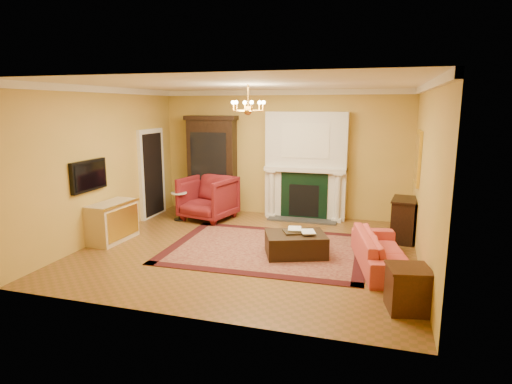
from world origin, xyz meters
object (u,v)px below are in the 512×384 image
at_px(wingback_armchair, 208,196).
at_px(end_table, 407,290).
at_px(commode, 112,222).
at_px(leather_ottoman, 296,244).
at_px(china_cabinet, 213,167).
at_px(pedestal_table, 179,204).
at_px(coral_sofa, 383,245).
at_px(console_table, 403,221).

xyz_separation_m(wingback_armchair, end_table, (4.27, -3.53, -0.28)).
bearing_deg(commode, leather_ottoman, 5.87).
bearing_deg(commode, china_cabinet, 72.78).
xyz_separation_m(china_cabinet, end_table, (4.43, -4.24, -0.86)).
relative_size(china_cabinet, pedestal_table, 3.45).
bearing_deg(commode, coral_sofa, 3.30).
height_order(end_table, console_table, console_table).
xyz_separation_m(wingback_armchair, leather_ottoman, (2.47, -1.87, -0.35)).
distance_m(pedestal_table, commode, 1.87).
height_order(china_cabinet, commode, china_cabinet).
relative_size(coral_sofa, console_table, 2.36).
distance_m(wingback_armchair, leather_ottoman, 3.12).
bearing_deg(coral_sofa, china_cabinet, 44.57).
xyz_separation_m(wingback_armchair, console_table, (4.33, -0.43, -0.15)).
bearing_deg(wingback_armchair, china_cabinet, 115.39).
relative_size(china_cabinet, commode, 2.20).
relative_size(wingback_armchair, leather_ottoman, 1.08).
distance_m(wingback_armchair, pedestal_table, 0.69).
distance_m(china_cabinet, coral_sofa, 5.00).
bearing_deg(wingback_armchair, console_table, 7.14).
distance_m(china_cabinet, wingback_armchair, 0.94).
bearing_deg(coral_sofa, leather_ottoman, 72.31).
xyz_separation_m(china_cabinet, commode, (-1.02, -2.77, -0.76)).
height_order(pedestal_table, console_table, console_table).
xyz_separation_m(pedestal_table, leather_ottoman, (3.08, -1.59, -0.18)).
distance_m(china_cabinet, console_table, 4.69).
relative_size(wingback_armchair, pedestal_table, 1.69).
relative_size(commode, coral_sofa, 0.54).
bearing_deg(china_cabinet, wingback_armchair, -82.59).
xyz_separation_m(wingback_armchair, commode, (-1.18, -2.06, -0.17)).
height_order(wingback_armchair, pedestal_table, wingback_armchair).
xyz_separation_m(wingback_armchair, pedestal_table, (-0.61, -0.28, -0.18)).
xyz_separation_m(pedestal_table, console_table, (4.95, -0.15, 0.02)).
bearing_deg(pedestal_table, wingback_armchair, 24.40).
relative_size(china_cabinet, wingback_armchair, 2.05).
height_order(pedestal_table, coral_sofa, coral_sofa).
distance_m(pedestal_table, console_table, 4.95).
height_order(china_cabinet, coral_sofa, china_cabinet).
bearing_deg(leather_ottoman, console_table, 16.80).
relative_size(pedestal_table, end_table, 1.17).
xyz_separation_m(wingback_armchair, coral_sofa, (3.96, -2.02, -0.18)).
height_order(commode, coral_sofa, commode).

